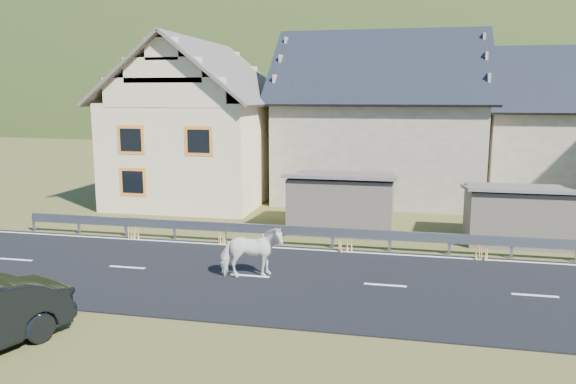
# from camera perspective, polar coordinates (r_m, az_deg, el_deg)

# --- Properties ---
(ground) EXTENTS (160.00, 160.00, 0.00)m
(ground) POSITION_cam_1_polar(r_m,az_deg,el_deg) (16.44, 9.84, -9.44)
(ground) COLOR #474F1B
(ground) RESTS_ON ground
(road) EXTENTS (60.00, 7.00, 0.04)m
(road) POSITION_cam_1_polar(r_m,az_deg,el_deg) (16.44, 9.84, -9.38)
(road) COLOR black
(road) RESTS_ON ground
(lane_markings) EXTENTS (60.00, 6.60, 0.01)m
(lane_markings) POSITION_cam_1_polar(r_m,az_deg,el_deg) (16.43, 9.84, -9.29)
(lane_markings) COLOR silver
(lane_markings) RESTS_ON road
(guardrail) EXTENTS (28.10, 0.09, 0.75)m
(guardrail) POSITION_cam_1_polar(r_m,az_deg,el_deg) (19.81, 10.32, -4.41)
(guardrail) COLOR #93969B
(guardrail) RESTS_ON ground
(shed_left) EXTENTS (4.30, 3.30, 2.40)m
(shed_left) POSITION_cam_1_polar(r_m,az_deg,el_deg) (22.58, 5.52, -1.14)
(shed_left) COLOR #665B4B
(shed_left) RESTS_ON ground
(shed_right) EXTENTS (3.80, 2.90, 2.20)m
(shed_right) POSITION_cam_1_polar(r_m,az_deg,el_deg) (22.33, 22.18, -2.22)
(shed_right) COLOR #665B4B
(shed_right) RESTS_ON ground
(house_cream) EXTENTS (7.80, 9.80, 8.30)m
(house_cream) POSITION_cam_1_polar(r_m,az_deg,el_deg) (29.47, -8.89, 7.75)
(house_cream) COLOR beige
(house_cream) RESTS_ON ground
(house_stone_a) EXTENTS (10.80, 9.80, 8.90)m
(house_stone_a) POSITION_cam_1_polar(r_m,az_deg,el_deg) (30.57, 9.36, 8.33)
(house_stone_a) COLOR tan
(house_stone_a) RESTS_ON ground
(house_stone_b) EXTENTS (9.80, 8.80, 8.10)m
(house_stone_b) POSITION_cam_1_polar(r_m,az_deg,el_deg) (33.64, 26.91, 6.85)
(house_stone_b) COLOR tan
(house_stone_b) RESTS_ON ground
(mountain) EXTENTS (440.00, 280.00, 260.00)m
(mountain) POSITION_cam_1_polar(r_m,az_deg,el_deg) (197.22, 13.26, 2.25)
(mountain) COLOR #1E3013
(mountain) RESTS_ON ground
(conifer_patch) EXTENTS (76.00, 50.00, 28.00)m
(conifer_patch) POSITION_cam_1_polar(r_m,az_deg,el_deg) (137.23, -11.99, 9.95)
(conifer_patch) COLOR black
(conifer_patch) RESTS_ON ground
(horse) EXTENTS (1.40, 1.98, 1.53)m
(horse) POSITION_cam_1_polar(r_m,az_deg,el_deg) (16.69, -3.74, -6.13)
(horse) COLOR silver
(horse) RESTS_ON road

